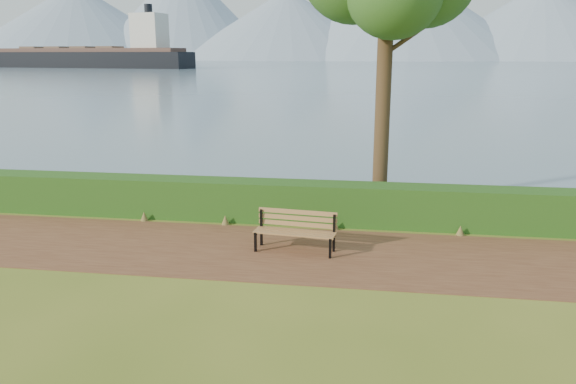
# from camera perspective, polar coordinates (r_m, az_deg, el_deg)

# --- Properties ---
(ground) EXTENTS (140.00, 140.00, 0.00)m
(ground) POSITION_cam_1_polar(r_m,az_deg,el_deg) (11.79, -3.75, -6.48)
(ground) COLOR #53621C
(ground) RESTS_ON ground
(path) EXTENTS (40.00, 3.40, 0.01)m
(path) POSITION_cam_1_polar(r_m,az_deg,el_deg) (12.07, -3.45, -5.97)
(path) COLOR #552E1D
(path) RESTS_ON ground
(hedge) EXTENTS (32.00, 0.85, 1.00)m
(hedge) POSITION_cam_1_polar(r_m,az_deg,el_deg) (14.08, -1.53, -0.94)
(hedge) COLOR #1B4012
(hedge) RESTS_ON ground
(water) EXTENTS (700.00, 510.00, 0.00)m
(water) POSITION_cam_1_polar(r_m,az_deg,el_deg) (270.84, 8.38, 12.84)
(water) COLOR #485F74
(water) RESTS_ON ground
(mountains) EXTENTS (585.00, 190.00, 70.00)m
(mountains) POSITION_cam_1_polar(r_m,az_deg,el_deg) (417.67, 7.40, 16.98)
(mountains) COLOR gray
(mountains) RESTS_ON ground
(bench) EXTENTS (1.76, 0.69, 0.86)m
(bench) POSITION_cam_1_polar(r_m,az_deg,el_deg) (11.92, 0.79, -3.70)
(bench) COLOR black
(bench) RESTS_ON ground
(cargo_ship) EXTENTS (65.62, 20.76, 19.68)m
(cargo_ship) POSITION_cam_1_polar(r_m,az_deg,el_deg) (181.79, -18.81, 12.77)
(cargo_ship) COLOR black
(cargo_ship) RESTS_ON ground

